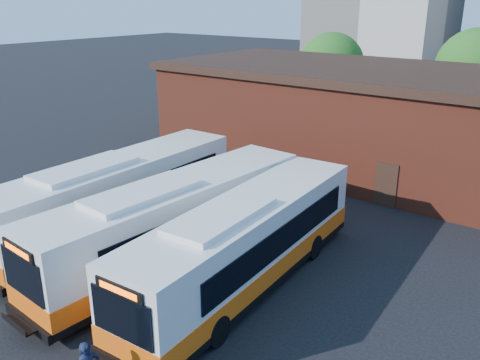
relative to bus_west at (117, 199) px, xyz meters
The scene contains 7 objects.
ground 6.87m from the bus_west, 30.02° to the right, with size 220.00×220.00×0.00m, color black.
bus_west is the anchor object (origin of this frame).
bus_midwest 4.27m from the bus_west, ahead, with size 3.54×13.74×3.71m.
bus_mideast 7.62m from the bus_west, ahead, with size 3.57×13.33×3.59m.
depot_building 17.71m from the bus_west, 70.91° to the left, with size 28.60×12.60×6.40m.
tree_west 29.13m from the bus_west, 98.40° to the left, with size 6.00×6.00×7.65m.
tree_mid 31.82m from the bus_west, 75.79° to the left, with size 6.56×6.56×8.36m.
Camera 1 is at (12.15, -10.61, 10.50)m, focal length 38.00 mm.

